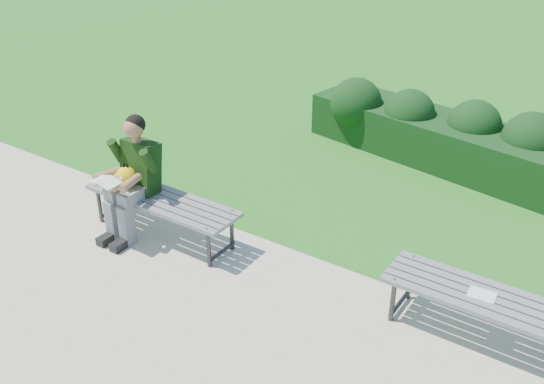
% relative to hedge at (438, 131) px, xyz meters
% --- Properties ---
extents(ground, '(80.00, 80.00, 0.00)m').
position_rel_hedge_xyz_m(ground, '(-0.24, -3.00, -0.41)').
color(ground, '#187417').
rests_on(ground, ground).
extents(walkway, '(30.00, 3.50, 0.02)m').
position_rel_hedge_xyz_m(walkway, '(-0.24, -4.75, -0.40)').
color(walkway, '#BBAF9F').
rests_on(walkway, ground).
extents(hedge, '(3.79, 1.57, 0.94)m').
position_rel_hedge_xyz_m(hedge, '(0.00, 0.00, 0.00)').
color(hedge, '#113F0E').
rests_on(hedge, ground).
extents(bench_left, '(1.80, 0.50, 0.46)m').
position_rel_hedge_xyz_m(bench_left, '(-1.74, -3.52, 0.00)').
color(bench_left, gray).
rests_on(bench_left, walkway).
extents(bench_right, '(1.80, 0.50, 0.46)m').
position_rel_hedge_xyz_m(bench_right, '(1.67, -3.27, 0.00)').
color(bench_right, gray).
rests_on(bench_right, walkway).
extents(seated_boy, '(0.56, 0.76, 1.31)m').
position_rel_hedge_xyz_m(seated_boy, '(-2.04, -3.62, 0.30)').
color(seated_boy, slate).
rests_on(seated_boy, walkway).
extents(paper_sheet, '(0.23, 0.18, 0.01)m').
position_rel_hedge_xyz_m(paper_sheet, '(1.57, -3.27, 0.06)').
color(paper_sheet, white).
rests_on(paper_sheet, bench_right).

